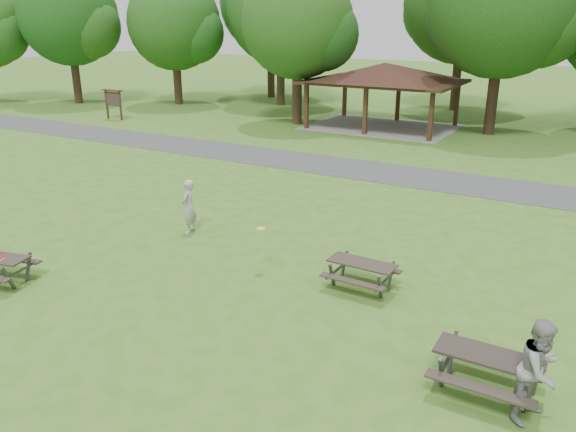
{
  "coord_description": "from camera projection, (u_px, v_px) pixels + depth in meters",
  "views": [
    {
      "loc": [
        7.86,
        -7.94,
        6.14
      ],
      "look_at": [
        1.0,
        4.0,
        1.3
      ],
      "focal_mm": 35.0,
      "sensor_mm": 36.0,
      "label": 1
    }
  ],
  "objects": [
    {
      "name": "ground",
      "position": [
        157.0,
        317.0,
        12.23
      ],
      "size": [
        160.0,
        160.0,
        0.0
      ],
      "primitive_type": "plane",
      "color": "#3C6A1E",
      "rests_on": "ground"
    },
    {
      "name": "asphalt_path",
      "position": [
        385.0,
        173.0,
        23.67
      ],
      "size": [
        120.0,
        3.2,
        0.02
      ],
      "primitive_type": "cube",
      "color": "#3F3F41",
      "rests_on": "ground"
    },
    {
      "name": "pavilion",
      "position": [
        384.0,
        75.0,
        32.72
      ],
      "size": [
        8.6,
        7.01,
        3.76
      ],
      "color": "#332112",
      "rests_on": "ground"
    },
    {
      "name": "notice_board",
      "position": [
        113.0,
        99.0,
        35.92
      ],
      "size": [
        1.6,
        0.3,
        1.88
      ],
      "color": "#332012",
      "rests_on": "ground"
    },
    {
      "name": "tree_row_a",
      "position": [
        70.0,
        19.0,
        41.32
      ],
      "size": [
        7.56,
        7.2,
        9.97
      ],
      "color": "black",
      "rests_on": "ground"
    },
    {
      "name": "tree_row_b",
      "position": [
        175.0,
        26.0,
        41.06
      ],
      "size": [
        7.14,
        6.8,
        9.28
      ],
      "color": "#321F16",
      "rests_on": "ground"
    },
    {
      "name": "tree_row_c",
      "position": [
        282.0,
        13.0,
        40.33
      ],
      "size": [
        8.19,
        7.8,
        10.67
      ],
      "color": "#312316",
      "rests_on": "ground"
    },
    {
      "name": "tree_row_d",
      "position": [
        299.0,
        26.0,
        32.93
      ],
      "size": [
        6.93,
        6.6,
        9.27
      ],
      "color": "#2E2014",
      "rests_on": "ground"
    },
    {
      "name": "tree_row_e",
      "position": [
        505.0,
        6.0,
        29.45
      ],
      "size": [
        8.4,
        8.0,
        11.02
      ],
      "color": "black",
      "rests_on": "ground"
    },
    {
      "name": "tree_deep_a",
      "position": [
        272.0,
        6.0,
        44.41
      ],
      "size": [
        8.4,
        8.0,
        11.38
      ],
      "color": "black",
      "rests_on": "ground"
    },
    {
      "name": "tree_deep_b",
      "position": [
        465.0,
        7.0,
        37.84
      ],
      "size": [
        8.4,
        8.0,
        11.13
      ],
      "color": "#321F16",
      "rests_on": "ground"
    },
    {
      "name": "picnic_table_middle",
      "position": [
        362.0,
        268.0,
        13.4
      ],
      "size": [
        1.64,
        1.34,
        0.7
      ],
      "color": "#2E2621",
      "rests_on": "ground"
    },
    {
      "name": "picnic_table_far",
      "position": [
        488.0,
        363.0,
        9.61
      ],
      "size": [
        1.78,
        1.45,
        0.77
      ],
      "color": "black",
      "rests_on": "ground"
    },
    {
      "name": "frisbee_in_flight",
      "position": [
        261.0,
        229.0,
        14.12
      ],
      "size": [
        0.24,
        0.24,
        0.02
      ],
      "color": "#FFF928",
      "rests_on": "ground"
    },
    {
      "name": "frisbee_thrower",
      "position": [
        189.0,
        206.0,
        16.86
      ],
      "size": [
        0.51,
        0.67,
        1.65
      ],
      "primitive_type": "imported",
      "rotation": [
        0.0,
        0.0,
        -1.37
      ],
      "color": "#AEAEB1",
      "rests_on": "ground"
    },
    {
      "name": "frisbee_catcher",
      "position": [
        540.0,
        371.0,
        8.88
      ],
      "size": [
        0.94,
        1.05,
        1.77
      ],
      "primitive_type": "imported",
      "rotation": [
        0.0,
        0.0,
        1.19
      ],
      "color": "gray",
      "rests_on": "ground"
    }
  ]
}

